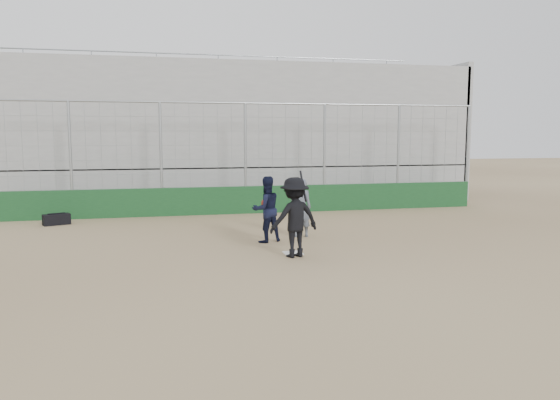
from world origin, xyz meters
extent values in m
plane|color=brown|center=(0.00, 0.00, 0.00)|extent=(90.00, 90.00, 0.00)
cube|color=white|center=(0.00, 0.00, 0.01)|extent=(0.44, 0.44, 0.02)
cube|color=#123A1A|center=(0.00, 7.00, 0.50)|extent=(18.00, 0.25, 1.00)
cylinder|color=gray|center=(0.00, 7.00, 2.00)|extent=(0.10, 0.10, 4.00)
cylinder|color=gray|center=(9.00, 7.00, 2.00)|extent=(0.10, 0.10, 4.00)
cylinder|color=gray|center=(0.00, 7.00, 4.00)|extent=(18.00, 0.07, 0.07)
cube|color=gray|center=(0.00, 11.95, 0.80)|extent=(20.00, 6.70, 1.60)
cube|color=gray|center=(0.00, 11.95, 3.70)|extent=(20.00, 6.70, 4.20)
cube|color=gray|center=(10.00, 11.95, 2.90)|extent=(0.25, 6.70, 6.10)
cylinder|color=gray|center=(0.00, 15.10, 6.80)|extent=(20.00, 0.06, 0.06)
imported|color=black|center=(-0.05, -0.34, 0.95)|extent=(1.35, 0.98, 1.89)
cylinder|color=black|center=(0.20, -0.19, 1.67)|extent=(0.07, 0.57, 0.71)
imported|color=black|center=(-0.35, 1.52, 0.58)|extent=(1.05, 0.95, 1.16)
sphere|color=maroon|center=(-0.35, 1.52, 1.06)|extent=(0.28, 0.28, 0.28)
imported|color=#4F5664|center=(0.75, 2.06, 0.75)|extent=(0.65, 0.47, 1.50)
cube|color=black|center=(-6.34, 5.80, 0.17)|extent=(0.89, 0.63, 0.35)
cylinder|color=black|center=(-6.34, 5.80, 0.37)|extent=(0.50, 0.24, 0.04)
camera|label=1|loc=(-3.23, -12.63, 2.89)|focal=35.00mm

